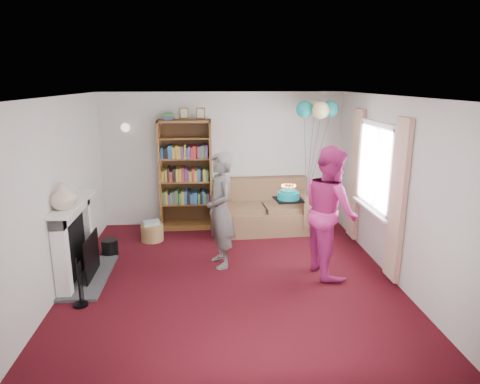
{
  "coord_description": "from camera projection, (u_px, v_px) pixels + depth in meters",
  "views": [
    {
      "loc": [
        -0.32,
        -5.47,
        2.69
      ],
      "look_at": [
        0.17,
        0.6,
        1.1
      ],
      "focal_mm": 32.0,
      "sensor_mm": 36.0,
      "label": 1
    }
  ],
  "objects": [
    {
      "name": "balloons",
      "position": [
        317.0,
        109.0,
        7.3
      ],
      "size": [
        0.73,
        0.73,
        1.69
      ],
      "color": "#3F3F3F",
      "rests_on": "ground"
    },
    {
      "name": "mantel_vase",
      "position": [
        63.0,
        196.0,
        5.35
      ],
      "size": [
        0.39,
        0.39,
        0.34
      ],
      "primitive_type": "imported",
      "rotation": [
        0.0,
        0.0,
        0.2
      ],
      "color": "beige",
      "rests_on": "fireplace"
    },
    {
      "name": "fireplace",
      "position": [
        79.0,
        244.0,
        5.88
      ],
      "size": [
        0.55,
        1.8,
        1.12
      ],
      "color": "#3F3F42",
      "rests_on": "ground"
    },
    {
      "name": "person_magenta",
      "position": [
        330.0,
        211.0,
        6.0
      ],
      "size": [
        0.81,
        0.98,
        1.84
      ],
      "primitive_type": "imported",
      "rotation": [
        0.0,
        0.0,
        1.71
      ],
      "color": "#BC2575",
      "rests_on": "ground"
    },
    {
      "name": "wall_sconce",
      "position": [
        125.0,
        128.0,
        7.65
      ],
      "size": [
        0.16,
        0.23,
        0.16
      ],
      "color": "gold",
      "rests_on": "ground"
    },
    {
      "name": "ground",
      "position": [
        231.0,
        279.0,
        5.98
      ],
      "size": [
        5.0,
        5.0,
        0.0
      ],
      "primitive_type": "plane",
      "color": "#36080F",
      "rests_on": "ground"
    },
    {
      "name": "ceiling",
      "position": [
        230.0,
        96.0,
        5.35
      ],
      "size": [
        4.5,
        5.0,
        0.01
      ],
      "primitive_type": "cube",
      "color": "white",
      "rests_on": "wall_back"
    },
    {
      "name": "wall_left",
      "position": [
        56.0,
        197.0,
        5.49
      ],
      "size": [
        0.02,
        5.0,
        2.5
      ],
      "primitive_type": "cube",
      "color": "silver",
      "rests_on": "ground"
    },
    {
      "name": "window_bay",
      "position": [
        375.0,
        183.0,
        6.43
      ],
      "size": [
        0.14,
        2.02,
        2.2
      ],
      "color": "white",
      "rests_on": "ground"
    },
    {
      "name": "sofa",
      "position": [
        263.0,
        211.0,
        7.95
      ],
      "size": [
        1.75,
        0.93,
        0.93
      ],
      "rotation": [
        0.0,
        0.0,
        0.06
      ],
      "color": "brown",
      "rests_on": "ground"
    },
    {
      "name": "wall_right",
      "position": [
        396.0,
        190.0,
        5.84
      ],
      "size": [
        0.02,
        5.0,
        2.5
      ],
      "primitive_type": "cube",
      "color": "silver",
      "rests_on": "ground"
    },
    {
      "name": "bookcase",
      "position": [
        186.0,
        176.0,
        7.9
      ],
      "size": [
        0.96,
        0.42,
        2.23
      ],
      "color": "#472B14",
      "rests_on": "ground"
    },
    {
      "name": "wicker_basket",
      "position": [
        152.0,
        232.0,
        7.4
      ],
      "size": [
        0.39,
        0.39,
        0.35
      ],
      "rotation": [
        0.0,
        0.0,
        0.29
      ],
      "color": "#9E7B4A",
      "rests_on": "ground"
    },
    {
      "name": "person_striped",
      "position": [
        220.0,
        210.0,
        6.25
      ],
      "size": [
        0.56,
        0.71,
        1.71
      ],
      "primitive_type": "imported",
      "rotation": [
        0.0,
        0.0,
        -1.3
      ],
      "color": "black",
      "rests_on": "ground"
    },
    {
      "name": "birthday_cake",
      "position": [
        288.0,
        196.0,
        6.09
      ],
      "size": [
        0.37,
        0.37,
        0.22
      ],
      "rotation": [
        0.0,
        0.0,
        0.11
      ],
      "color": "black",
      "rests_on": "ground"
    },
    {
      "name": "wall_back",
      "position": [
        223.0,
        159.0,
        8.09
      ],
      "size": [
        4.5,
        0.02,
        2.5
      ],
      "primitive_type": "cube",
      "color": "silver",
      "rests_on": "ground"
    }
  ]
}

